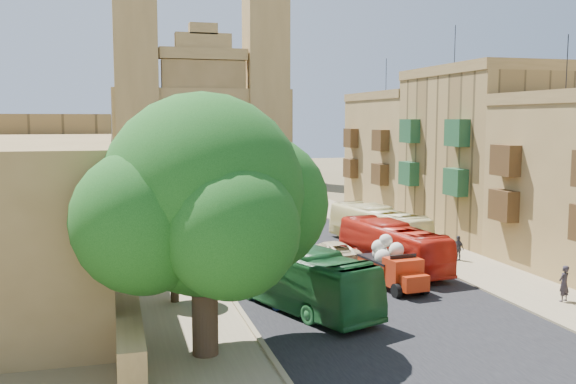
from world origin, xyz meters
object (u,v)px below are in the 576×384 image
bus_green_north (291,276)px  pedestrian_c (458,248)px  car_blue_a (274,290)px  car_dkblue (207,202)px  street_tree_d (143,183)px  car_blue_b (217,190)px  ficus_tree (206,202)px  street_tree_a (174,247)px  car_cream (330,252)px  street_tree_c (149,195)px  bus_red_east (392,246)px  car_white_b (290,208)px  bus_cream_east (377,227)px  pedestrian_a (564,284)px  olive_pickup (371,242)px  church (199,120)px  car_white_a (243,220)px  street_tree_b (158,207)px  red_truck (392,265)px

bus_green_north → pedestrian_c: bus_green_north is taller
car_blue_a → car_dkblue: car_blue_a is taller
street_tree_d → car_blue_b: street_tree_d is taller
ficus_tree → street_tree_a: size_ratio=2.42×
car_blue_a → car_cream: 10.32m
street_tree_c → bus_red_east: size_ratio=0.41×
car_white_b → street_tree_a: bearing=76.5°
street_tree_d → bus_cream_east: bearing=-57.6°
car_blue_b → pedestrian_a: bearing=-96.3°
bus_green_north → bus_red_east: (8.56, 6.47, -0.11)m
car_cream → bus_green_north: bearing=48.5°
car_dkblue → car_white_b: bearing=-56.0°
car_blue_a → car_cream: bearing=36.6°
olive_pickup → pedestrian_c: bearing=-29.8°
church → pedestrian_c: bearing=-81.2°
bus_green_north → car_dkblue: bearing=67.6°
ficus_tree → car_white_a: bearing=76.1°
bus_green_north → church: bearing=65.6°
street_tree_c → car_dkblue: size_ratio=1.17×
street_tree_b → car_blue_a: size_ratio=1.33×
car_white_b → car_blue_b: car_blue_b is taller
car_dkblue → pedestrian_a: size_ratio=1.91×
olive_pickup → bus_green_north: 13.46m
olive_pickup → church: bearing=94.3°
street_tree_b → red_truck: size_ratio=0.98×
car_blue_a → red_truck: bearing=-8.8°
ficus_tree → street_tree_c: (-0.59, 31.99, -3.40)m
church → red_truck: 67.53m
bus_red_east → street_tree_b: bearing=-35.0°
church → street_tree_a: church is taller
street_tree_a → bus_red_east: (14.29, 4.19, -1.47)m
bus_green_north → car_white_b: bus_green_north is taller
ficus_tree → bus_cream_east: size_ratio=0.97×
street_tree_c → pedestrian_a: (19.79, -29.35, -1.93)m
red_truck → street_tree_d: bearing=108.6°
car_cream → car_dkblue: car_cream is taller
bus_red_east → bus_cream_east: size_ratio=0.96×
car_blue_b → car_dkblue: bearing=-122.8°
street_tree_d → pedestrian_a: size_ratio=2.16×
street_tree_c → street_tree_d: street_tree_c is taller
car_cream → pedestrian_c: (8.57, -1.82, 0.14)m
bus_cream_east → bus_red_east: bearing=66.9°
car_white_a → pedestrian_c: (11.48, -17.32, 0.24)m
street_tree_c → bus_green_north: street_tree_c is taller
street_tree_c → car_dkblue: bearing=60.3°
church → car_cream: bearing=-89.0°
ficus_tree → car_blue_b: (8.91, 53.97, -5.58)m
red_truck → car_blue_b: red_truck is taller
street_tree_d → bus_red_east: size_ratio=0.40×
car_white_b → church: bearing=-70.9°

